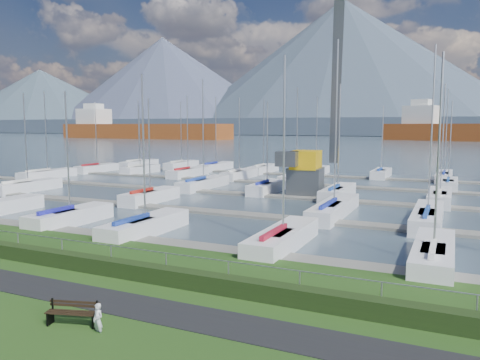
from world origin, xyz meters
The scene contains 12 objects.
path centered at (0.00, -3.00, 0.01)m, with size 160.00×2.00×0.04m, color black.
water centered at (0.00, 260.00, -0.40)m, with size 800.00×540.00×0.20m, color #3E4E5B.
hedge centered at (0.00, -0.40, 0.35)m, with size 80.00×0.70×0.70m, color black.
fence centered at (0.00, 0.00, 1.20)m, with size 0.04×0.04×80.00m, color #999BA1.
foothill centered at (0.00, 330.00, 6.00)m, with size 900.00×80.00×12.00m, color #3C4858.
mountains centered at (7.35, 404.62, 46.68)m, with size 1190.00×360.00×115.00m.
docks centered at (0.00, 26.00, -0.22)m, with size 90.00×41.60×0.25m.
bench_right centered at (1.74, -5.18, 0.42)m, with size 1.84×0.92×0.85m.
person centered at (2.89, -5.28, 0.56)m, with size 0.41×0.27×1.11m, color silver.
crane centered at (0.24, 29.29, 5.33)m, with size 6.01×13.23×22.35m.
cargo_ship_west centered at (-143.87, 191.16, 3.53)m, with size 101.31×22.73×21.50m.
sailboat_fleet centered at (-1.30, 28.43, 5.30)m, with size 75.48×49.46×13.60m.
Camera 1 is at (13.10, -16.50, 6.66)m, focal length 35.00 mm.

